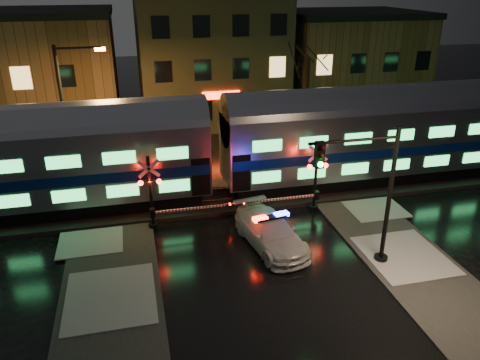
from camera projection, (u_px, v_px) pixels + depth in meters
name	position (u px, v px, depth m)	size (l,w,h in m)	color
ground	(250.00, 242.00, 22.67)	(120.00, 120.00, 0.00)	black
ballast	(228.00, 196.00, 27.08)	(90.00, 4.20, 0.24)	black
sidewalk_left	(109.00, 353.00, 15.92)	(4.00, 20.00, 0.12)	#2D2D2D
sidewalk_right	(445.00, 297.00, 18.67)	(4.00, 20.00, 0.12)	#2D2D2D
building_left	(27.00, 75.00, 37.72)	(14.00, 10.00, 9.00)	brown
building_mid	(208.00, 52.00, 40.85)	(12.00, 11.00, 11.50)	brown
building_right	(347.00, 64.00, 43.76)	(12.00, 10.00, 8.50)	brown
train	(216.00, 144.00, 25.62)	(51.00, 3.12, 5.92)	black
police_car	(270.00, 232.00, 22.07)	(2.90, 5.36, 1.64)	silver
crossing_signal_right	(310.00, 184.00, 24.88)	(5.64, 0.65, 4.00)	black
crossing_signal_left	(159.00, 200.00, 23.20)	(5.56, 0.65, 3.94)	black
traffic_light	(369.00, 197.00, 19.47)	(4.11, 0.72, 6.35)	black
streetlight	(69.00, 108.00, 26.94)	(2.81, 0.29, 8.40)	black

